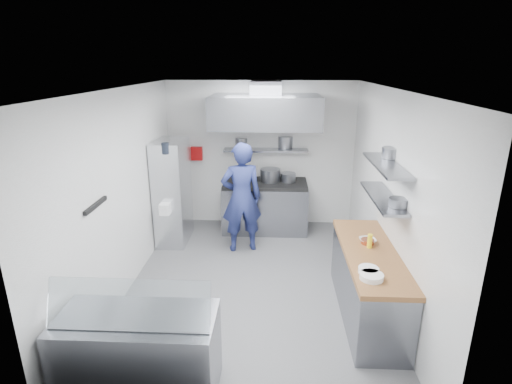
# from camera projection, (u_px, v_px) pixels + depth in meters

# --- Properties ---
(floor) EXTENTS (5.00, 5.00, 0.00)m
(floor) POSITION_uv_depth(u_px,v_px,m) (254.00, 286.00, 5.84)
(floor) COLOR #4A4A4C
(floor) RESTS_ON ground
(ceiling) EXTENTS (5.00, 5.00, 0.00)m
(ceiling) POSITION_uv_depth(u_px,v_px,m) (254.00, 89.00, 4.97)
(ceiling) COLOR silver
(ceiling) RESTS_ON wall_back
(wall_back) EXTENTS (3.60, 2.80, 0.02)m
(wall_back) POSITION_uv_depth(u_px,v_px,m) (261.00, 155.00, 7.78)
(wall_back) COLOR white
(wall_back) RESTS_ON floor
(wall_front) EXTENTS (3.60, 2.80, 0.02)m
(wall_front) POSITION_uv_depth(u_px,v_px,m) (236.00, 300.00, 3.03)
(wall_front) COLOR white
(wall_front) RESTS_ON floor
(wall_left) EXTENTS (2.80, 5.00, 0.02)m
(wall_left) POSITION_uv_depth(u_px,v_px,m) (123.00, 193.00, 5.49)
(wall_left) COLOR white
(wall_left) RESTS_ON floor
(wall_right) EXTENTS (2.80, 5.00, 0.02)m
(wall_right) POSITION_uv_depth(u_px,v_px,m) (388.00, 197.00, 5.32)
(wall_right) COLOR white
(wall_right) RESTS_ON floor
(gas_range) EXTENTS (1.60, 0.80, 0.90)m
(gas_range) POSITION_uv_depth(u_px,v_px,m) (265.00, 207.00, 7.69)
(gas_range) COLOR gray
(gas_range) RESTS_ON floor
(cooktop) EXTENTS (1.57, 0.78, 0.06)m
(cooktop) POSITION_uv_depth(u_px,v_px,m) (265.00, 184.00, 7.54)
(cooktop) COLOR black
(cooktop) RESTS_ON gas_range
(stock_pot_left) EXTENTS (0.30, 0.30, 0.20)m
(stock_pot_left) POSITION_uv_depth(u_px,v_px,m) (242.00, 177.00, 7.52)
(stock_pot_left) COLOR slate
(stock_pot_left) RESTS_ON cooktop
(stock_pot_mid) EXTENTS (0.38, 0.38, 0.24)m
(stock_pot_mid) POSITION_uv_depth(u_px,v_px,m) (270.00, 175.00, 7.56)
(stock_pot_mid) COLOR slate
(stock_pot_mid) RESTS_ON cooktop
(stock_pot_right) EXTENTS (0.29, 0.29, 0.16)m
(stock_pot_right) POSITION_uv_depth(u_px,v_px,m) (288.00, 177.00, 7.55)
(stock_pot_right) COLOR slate
(stock_pot_right) RESTS_ON cooktop
(over_range_shelf) EXTENTS (1.60, 0.30, 0.04)m
(over_range_shelf) POSITION_uv_depth(u_px,v_px,m) (266.00, 150.00, 7.59)
(over_range_shelf) COLOR gray
(over_range_shelf) RESTS_ON wall_back
(shelf_pot_a) EXTENTS (0.24, 0.24, 0.18)m
(shelf_pot_a) POSITION_uv_depth(u_px,v_px,m) (241.00, 142.00, 7.76)
(shelf_pot_a) COLOR slate
(shelf_pot_a) RESTS_ON over_range_shelf
(shelf_pot_b) EXTENTS (0.29, 0.29, 0.22)m
(shelf_pot_b) POSITION_uv_depth(u_px,v_px,m) (285.00, 142.00, 7.71)
(shelf_pot_b) COLOR slate
(shelf_pot_b) RESTS_ON over_range_shelf
(extractor_hood) EXTENTS (1.90, 1.15, 0.55)m
(extractor_hood) POSITION_uv_depth(u_px,v_px,m) (266.00, 111.00, 6.95)
(extractor_hood) COLOR gray
(extractor_hood) RESTS_ON wall_back
(hood_duct) EXTENTS (0.55, 0.55, 0.24)m
(hood_duct) POSITION_uv_depth(u_px,v_px,m) (266.00, 88.00, 7.05)
(hood_duct) COLOR slate
(hood_duct) RESTS_ON extractor_hood
(red_firebox) EXTENTS (0.22, 0.10, 0.26)m
(red_firebox) POSITION_uv_depth(u_px,v_px,m) (197.00, 154.00, 7.78)
(red_firebox) COLOR #B40E0F
(red_firebox) RESTS_ON wall_back
(chef) EXTENTS (0.78, 0.61, 1.89)m
(chef) POSITION_uv_depth(u_px,v_px,m) (241.00, 198.00, 6.71)
(chef) COLOR navy
(chef) RESTS_ON floor
(wire_rack) EXTENTS (0.50, 0.90, 1.85)m
(wire_rack) POSITION_uv_depth(u_px,v_px,m) (173.00, 192.00, 7.08)
(wire_rack) COLOR silver
(wire_rack) RESTS_ON floor
(rack_bin_a) EXTENTS (0.16, 0.21, 0.19)m
(rack_bin_a) POSITION_uv_depth(u_px,v_px,m) (165.00, 209.00, 6.62)
(rack_bin_a) COLOR white
(rack_bin_a) RESTS_ON wire_rack
(rack_bin_b) EXTENTS (0.14, 0.18, 0.16)m
(rack_bin_b) POSITION_uv_depth(u_px,v_px,m) (171.00, 172.00, 6.92)
(rack_bin_b) COLOR yellow
(rack_bin_b) RESTS_ON wire_rack
(rack_jar) EXTENTS (0.12, 0.12, 0.18)m
(rack_jar) POSITION_uv_depth(u_px,v_px,m) (166.00, 148.00, 6.40)
(rack_jar) COLOR black
(rack_jar) RESTS_ON wire_rack
(knife_strip) EXTENTS (0.04, 0.55, 0.05)m
(knife_strip) POSITION_uv_depth(u_px,v_px,m) (96.00, 205.00, 4.59)
(knife_strip) COLOR black
(knife_strip) RESTS_ON wall_left
(prep_counter_base) EXTENTS (0.62, 2.00, 0.84)m
(prep_counter_base) POSITION_uv_depth(u_px,v_px,m) (367.00, 285.00, 5.07)
(prep_counter_base) COLOR gray
(prep_counter_base) RESTS_ON floor
(prep_counter_top) EXTENTS (0.65, 2.04, 0.06)m
(prep_counter_top) POSITION_uv_depth(u_px,v_px,m) (371.00, 253.00, 4.93)
(prep_counter_top) COLOR olive
(prep_counter_top) RESTS_ON prep_counter_base
(plate_stack_a) EXTENTS (0.25, 0.25, 0.06)m
(plate_stack_a) POSITION_uv_depth(u_px,v_px,m) (371.00, 276.00, 4.28)
(plate_stack_a) COLOR white
(plate_stack_a) RESTS_ON prep_counter_top
(plate_stack_b) EXTENTS (0.23, 0.23, 0.06)m
(plate_stack_b) POSITION_uv_depth(u_px,v_px,m) (369.00, 270.00, 4.40)
(plate_stack_b) COLOR white
(plate_stack_b) RESTS_ON prep_counter_top
(copper_pan) EXTENTS (0.17, 0.17, 0.06)m
(copper_pan) POSITION_uv_depth(u_px,v_px,m) (367.00, 241.00, 5.11)
(copper_pan) COLOR #B75533
(copper_pan) RESTS_ON prep_counter_top
(squeeze_bottle) EXTENTS (0.06, 0.06, 0.18)m
(squeeze_bottle) POSITION_uv_depth(u_px,v_px,m) (370.00, 241.00, 4.98)
(squeeze_bottle) COLOR yellow
(squeeze_bottle) RESTS_ON prep_counter_top
(mixing_bowl) EXTENTS (0.23, 0.23, 0.05)m
(mixing_bowl) POSITION_uv_depth(u_px,v_px,m) (368.00, 240.00, 5.15)
(mixing_bowl) COLOR white
(mixing_bowl) RESTS_ON prep_counter_top
(wall_shelf_lower) EXTENTS (0.30, 1.30, 0.04)m
(wall_shelf_lower) POSITION_uv_depth(u_px,v_px,m) (383.00, 197.00, 5.01)
(wall_shelf_lower) COLOR gray
(wall_shelf_lower) RESTS_ON wall_right
(wall_shelf_upper) EXTENTS (0.30, 1.30, 0.04)m
(wall_shelf_upper) POSITION_uv_depth(u_px,v_px,m) (386.00, 165.00, 4.88)
(wall_shelf_upper) COLOR gray
(wall_shelf_upper) RESTS_ON wall_right
(shelf_pot_c) EXTENTS (0.22, 0.22, 0.10)m
(shelf_pot_c) POSITION_uv_depth(u_px,v_px,m) (398.00, 202.00, 4.62)
(shelf_pot_c) COLOR slate
(shelf_pot_c) RESTS_ON wall_shelf_lower
(shelf_pot_d) EXTENTS (0.23, 0.23, 0.14)m
(shelf_pot_d) POSITION_uv_depth(u_px,v_px,m) (391.00, 153.00, 5.12)
(shelf_pot_d) COLOR slate
(shelf_pot_d) RESTS_ON wall_shelf_upper
(display_case) EXTENTS (1.50, 0.70, 0.85)m
(display_case) POSITION_uv_depth(u_px,v_px,m) (139.00, 355.00, 3.86)
(display_case) COLOR gray
(display_case) RESTS_ON floor
(display_glass) EXTENTS (1.47, 0.19, 0.42)m
(display_glass) POSITION_uv_depth(u_px,v_px,m) (128.00, 304.00, 3.54)
(display_glass) COLOR silver
(display_glass) RESTS_ON display_case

